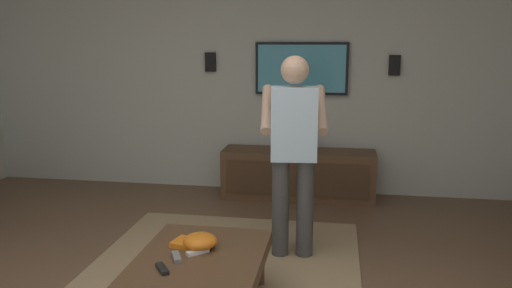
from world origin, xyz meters
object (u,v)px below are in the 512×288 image
(person_standing, at_px, (294,145))
(vase_round, at_px, (304,141))
(remote_black, at_px, (162,269))
(remote_white, at_px, (198,252))
(wall_speaker_left, at_px, (395,65))
(bowl, at_px, (200,241))
(coffee_table, at_px, (201,270))
(remote_grey, at_px, (177,257))
(book, at_px, (189,244))
(wall_speaker_right, at_px, (210,62))
(tv, at_px, (302,69))
(media_console, at_px, (298,174))

(person_standing, relative_size, vase_round, 7.45)
(vase_round, bearing_deg, remote_black, 166.99)
(remote_white, height_order, wall_speaker_left, wall_speaker_left)
(person_standing, height_order, remote_white, person_standing)
(person_standing, distance_m, bowl, 1.14)
(remote_black, bearing_deg, coffee_table, 110.77)
(remote_grey, distance_m, wall_speaker_left, 3.45)
(book, height_order, vase_round, vase_round)
(coffee_table, height_order, remote_black, remote_black)
(bowl, height_order, remote_white, bowl)
(wall_speaker_right, bearing_deg, wall_speaker_left, -90.00)
(bowl, xyz_separation_m, remote_grey, (-0.18, 0.11, -0.04))
(bowl, bearing_deg, book, 72.96)
(tv, relative_size, bowl, 4.61)
(wall_speaker_left, distance_m, wall_speaker_right, 2.08)
(bowl, relative_size, remote_white, 1.51)
(tv, xyz_separation_m, wall_speaker_left, (0.01, -1.02, 0.04))
(person_standing, bearing_deg, remote_grey, 143.20)
(bowl, distance_m, remote_grey, 0.21)
(media_console, bearing_deg, bowl, -10.62)
(media_console, height_order, tv, tv)
(book, distance_m, wall_speaker_right, 2.93)
(tv, xyz_separation_m, person_standing, (-1.79, -0.08, -0.51))
(wall_speaker_left, bearing_deg, person_standing, 152.45)
(remote_white, height_order, remote_black, same)
(wall_speaker_right, bearing_deg, person_standing, -147.88)
(remote_black, bearing_deg, vase_round, 131.19)
(remote_grey, xyz_separation_m, book, (0.20, -0.02, 0.01))
(person_standing, xyz_separation_m, bowl, (-0.89, 0.53, -0.48))
(person_standing, distance_m, book, 1.18)
(book, bearing_deg, remote_grey, 96.75)
(remote_grey, distance_m, vase_round, 2.72)
(media_console, bearing_deg, vase_round, 109.68)
(coffee_table, distance_m, vase_round, 2.63)
(coffee_table, bearing_deg, wall_speaker_left, -27.37)
(remote_black, bearing_deg, bowl, 122.72)
(book, distance_m, vase_round, 2.52)
(remote_white, xyz_separation_m, wall_speaker_right, (2.78, 0.60, 1.10))
(coffee_table, height_order, tv, tv)
(remote_white, distance_m, vase_round, 2.61)
(remote_white, bearing_deg, bowl, -127.62)
(coffee_table, height_order, person_standing, person_standing)
(book, bearing_deg, coffee_table, 145.22)
(book, bearing_deg, tv, -88.11)
(coffee_table, height_order, wall_speaker_right, wall_speaker_right)
(coffee_table, relative_size, remote_white, 6.67)
(wall_speaker_left, bearing_deg, remote_black, 152.10)
(person_standing, relative_size, remote_black, 10.93)
(tv, relative_size, book, 4.75)
(media_console, relative_size, remote_grey, 11.33)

